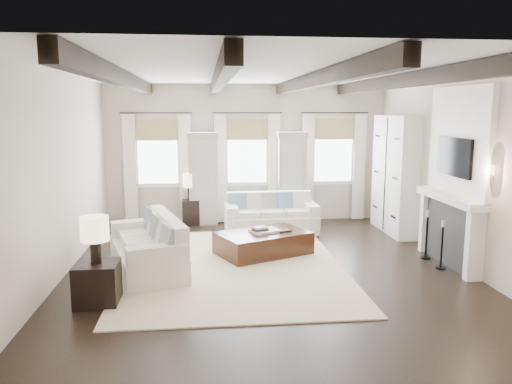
{
  "coord_description": "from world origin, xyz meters",
  "views": [
    {
      "loc": [
        -1.01,
        -7.85,
        2.62
      ],
      "look_at": [
        -0.08,
        0.99,
        1.15
      ],
      "focal_mm": 35.0,
      "sensor_mm": 36.0,
      "label": 1
    }
  ],
  "objects": [
    {
      "name": "side_table_back",
      "position": [
        -1.32,
        3.51,
        0.29
      ],
      "size": [
        0.39,
        0.39,
        0.58
      ],
      "primitive_type": "cube",
      "color": "black",
      "rests_on": "ground"
    },
    {
      "name": "sofa_left",
      "position": [
        -1.9,
        0.21,
        0.37
      ],
      "size": [
        1.49,
        2.27,
        0.9
      ],
      "color": "white",
      "rests_on": "ground"
    },
    {
      "name": "candlestick_near",
      "position": [
        2.9,
        -0.22,
        0.34
      ],
      "size": [
        0.17,
        0.17,
        0.82
      ],
      "color": "black",
      "rests_on": "ground"
    },
    {
      "name": "ground",
      "position": [
        0.0,
        0.0,
        0.0
      ],
      "size": [
        7.5,
        7.5,
        0.0
      ],
      "primitive_type": "plane",
      "color": "black",
      "rests_on": "ground"
    },
    {
      "name": "candlestick_far",
      "position": [
        2.9,
        0.36,
        0.36
      ],
      "size": [
        0.18,
        0.18,
        0.87
      ],
      "color": "black",
      "rests_on": "ground"
    },
    {
      "name": "tray",
      "position": [
        0.09,
        0.94,
        0.44
      ],
      "size": [
        0.61,
        0.55,
        0.04
      ],
      "primitive_type": "cube",
      "rotation": [
        0.0,
        0.0,
        0.42
      ],
      "color": "white",
      "rests_on": "ottoman"
    },
    {
      "name": "side_table_front",
      "position": [
        -2.48,
        -1.17,
        0.29
      ],
      "size": [
        0.57,
        0.57,
        0.57
      ],
      "primitive_type": "cube",
      "color": "black",
      "rests_on": "ground"
    },
    {
      "name": "ottoman",
      "position": [
        0.05,
        0.92,
        0.21
      ],
      "size": [
        1.86,
        1.56,
        0.42
      ],
      "primitive_type": "cube",
      "rotation": [
        0.0,
        0.0,
        0.42
      ],
      "color": "black",
      "rests_on": "ground"
    },
    {
      "name": "area_rug",
      "position": [
        -0.54,
        0.27,
        0.01
      ],
      "size": [
        3.63,
        4.78,
        0.02
      ],
      "primitive_type": "cube",
      "color": "beige",
      "rests_on": "ground"
    },
    {
      "name": "book_upper",
      "position": [
        -0.01,
        0.89,
        0.51
      ],
      "size": [
        0.27,
        0.25,
        0.03
      ],
      "primitive_type": "cube",
      "rotation": [
        0.0,
        0.0,
        0.42
      ],
      "color": "beige",
      "rests_on": "book_lower"
    },
    {
      "name": "lamp_back",
      "position": [
        -1.32,
        3.51,
        1.0
      ],
      "size": [
        0.35,
        0.35,
        0.6
      ],
      "color": "black",
      "rests_on": "side_table_back"
    },
    {
      "name": "room_shell",
      "position": [
        0.75,
        0.9,
        1.89
      ],
      "size": [
        6.54,
        7.54,
        3.22
      ],
      "color": "beige",
      "rests_on": "ground"
    },
    {
      "name": "sofa_back",
      "position": [
        0.42,
        2.62,
        0.34
      ],
      "size": [
        1.98,
        0.93,
        0.84
      ],
      "color": "white",
      "rests_on": "ground"
    },
    {
      "name": "book_loose",
      "position": [
        0.43,
        0.94,
        0.43
      ],
      "size": [
        0.29,
        0.26,
        0.03
      ],
      "primitive_type": "cube",
      "rotation": [
        0.0,
        0.0,
        0.42
      ],
      "color": "#262628",
      "rests_on": "ottoman"
    },
    {
      "name": "lamp_front",
      "position": [
        -2.48,
        -1.17,
        1.01
      ],
      "size": [
        0.37,
        0.37,
        0.64
      ],
      "color": "black",
      "rests_on": "side_table_front"
    },
    {
      "name": "book_lower",
      "position": [
        -0.01,
        0.89,
        0.48
      ],
      "size": [
        0.32,
        0.29,
        0.04
      ],
      "primitive_type": "cube",
      "rotation": [
        0.0,
        0.0,
        0.42
      ],
      "color": "#262628",
      "rests_on": "tray"
    }
  ]
}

